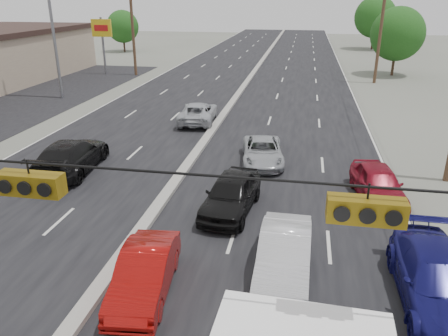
{
  "coord_description": "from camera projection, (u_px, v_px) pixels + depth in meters",
  "views": [
    {
      "loc": [
        5.55,
        -5.54,
        8.17
      ],
      "look_at": [
        2.86,
        9.24,
        2.2
      ],
      "focal_mm": 35.0,
      "sensor_mm": 36.0,
      "label": 1
    }
  ],
  "objects": [
    {
      "name": "road_surface",
      "position": [
        235.0,
        100.0,
        36.43
      ],
      "size": [
        20.0,
        160.0,
        0.02
      ],
      "primitive_type": "cube",
      "color": "black",
      "rests_on": "ground"
    },
    {
      "name": "center_median",
      "position": [
        235.0,
        99.0,
        36.4
      ],
      "size": [
        0.5,
        160.0,
        0.2
      ],
      "primitive_type": "cube",
      "color": "gray",
      "rests_on": "ground"
    },
    {
      "name": "parking_lot",
      "position": [
        14.0,
        105.0,
        34.69
      ],
      "size": [
        10.0,
        42.0,
        0.02
      ],
      "primitive_type": "cube",
      "color": "black",
      "rests_on": "ground"
    },
    {
      "name": "utility_pole_left_c",
      "position": [
        133.0,
        26.0,
        45.77
      ],
      "size": [
        1.6,
        0.3,
        10.0
      ],
      "color": "#422D1E",
      "rests_on": "ground"
    },
    {
      "name": "utility_pole_right_c",
      "position": [
        381.0,
        29.0,
        41.61
      ],
      "size": [
        1.6,
        0.3,
        10.0
      ],
      "color": "#422D1E",
      "rests_on": "ground"
    },
    {
      "name": "traffic_signals",
      "position": [
        24.0,
        181.0,
        6.74
      ],
      "size": [
        25.0,
        0.3,
        0.54
      ],
      "color": "black",
      "rests_on": "ground"
    },
    {
      "name": "pole_sign_far",
      "position": [
        102.0,
        33.0,
        46.61
      ],
      "size": [
        2.2,
        0.25,
        6.0
      ],
      "color": "slate",
      "rests_on": "ground"
    },
    {
      "name": "tree_left_far",
      "position": [
        123.0,
        26.0,
        66.15
      ],
      "size": [
        4.8,
        4.8,
        6.12
      ],
      "color": "#382619",
      "rests_on": "ground"
    },
    {
      "name": "tree_right_mid",
      "position": [
        397.0,
        34.0,
        46.05
      ],
      "size": [
        5.6,
        5.6,
        7.14
      ],
      "color": "#382619",
      "rests_on": "ground"
    },
    {
      "name": "tree_right_far",
      "position": [
        375.0,
        17.0,
        68.52
      ],
      "size": [
        6.4,
        6.4,
        8.16
      ],
      "color": "#382619",
      "rests_on": "ground"
    },
    {
      "name": "red_sedan",
      "position": [
        145.0,
        274.0,
        12.61
      ],
      "size": [
        1.85,
        4.2,
        1.34
      ],
      "primitive_type": "imported",
      "rotation": [
        0.0,
        0.0,
        0.11
      ],
      "color": "#900B08",
      "rests_on": "ground"
    },
    {
      "name": "queue_car_a",
      "position": [
        231.0,
        194.0,
        17.43
      ],
      "size": [
        2.24,
        4.61,
        1.52
      ],
      "primitive_type": "imported",
      "rotation": [
        0.0,
        0.0,
        -0.1
      ],
      "color": "black",
      "rests_on": "ground"
    },
    {
      "name": "queue_car_b",
      "position": [
        284.0,
        256.0,
        13.37
      ],
      "size": [
        1.61,
        4.46,
        1.46
      ],
      "primitive_type": "imported",
      "rotation": [
        0.0,
        0.0,
        -0.01
      ],
      "color": "silver",
      "rests_on": "ground"
    },
    {
      "name": "queue_car_c",
      "position": [
        263.0,
        152.0,
        22.58
      ],
      "size": [
        2.63,
        4.66,
        1.23
      ],
      "primitive_type": "imported",
      "rotation": [
        0.0,
        0.0,
        0.14
      ],
      "color": "#A2A6AA",
      "rests_on": "ground"
    },
    {
      "name": "queue_car_d",
      "position": [
        438.0,
        281.0,
        12.14
      ],
      "size": [
        2.13,
        5.22,
        1.51
      ],
      "primitive_type": "imported",
      "rotation": [
        0.0,
        0.0,
        0.0
      ],
      "color": "#121158",
      "rests_on": "ground"
    },
    {
      "name": "queue_car_e",
      "position": [
        378.0,
        184.0,
        18.44
      ],
      "size": [
        2.25,
        4.48,
        1.47
      ],
      "primitive_type": "imported",
      "rotation": [
        0.0,
        0.0,
        0.13
      ],
      "color": "maroon",
      "rests_on": "ground"
    },
    {
      "name": "oncoming_near",
      "position": [
        71.0,
        156.0,
        21.4
      ],
      "size": [
        2.72,
        5.73,
        1.61
      ],
      "primitive_type": "imported",
      "rotation": [
        0.0,
        0.0,
        3.23
      ],
      "color": "black",
      "rests_on": "ground"
    },
    {
      "name": "oncoming_far",
      "position": [
        198.0,
        113.0,
        29.78
      ],
      "size": [
        2.72,
        5.13,
        1.37
      ],
      "primitive_type": "imported",
      "rotation": [
        0.0,
        0.0,
        3.23
      ],
      "color": "#ABAFB3",
      "rests_on": "ground"
    }
  ]
}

